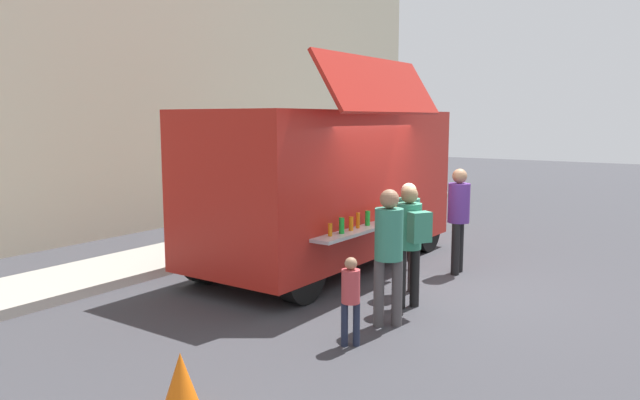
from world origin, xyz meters
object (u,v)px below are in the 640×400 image
at_px(customer_front_ordering, 407,228).
at_px(food_truck_main, 328,182).
at_px(customer_extra_browsing, 459,211).
at_px(traffic_cone_orange, 181,382).
at_px(customer_mid_with_backpack, 410,234).
at_px(child_near_queue, 351,293).
at_px(customer_rear_waiting, 389,245).
at_px(trash_bin, 347,200).

bearing_deg(customer_front_ordering, food_truck_main, -5.33).
bearing_deg(customer_extra_browsing, traffic_cone_orange, 82.06).
height_order(customer_mid_with_backpack, child_near_queue, customer_mid_with_backpack).
xyz_separation_m(customer_mid_with_backpack, customer_rear_waiting, (-0.80, -0.09, 0.00)).
bearing_deg(food_truck_main, traffic_cone_orange, -159.49).
bearing_deg(customer_mid_with_backpack, traffic_cone_orange, 115.97).
bearing_deg(trash_bin, child_near_queue, -147.78).
bearing_deg(traffic_cone_orange, customer_extra_browsing, -2.06).
bearing_deg(traffic_cone_orange, customer_mid_with_backpack, -5.65).
xyz_separation_m(traffic_cone_orange, trash_bin, (9.58, 4.22, 0.24)).
bearing_deg(food_truck_main, customer_mid_with_backpack, -120.90).
xyz_separation_m(customer_front_ordering, child_near_queue, (-2.29, -0.42, -0.36)).
distance_m(trash_bin, customer_rear_waiting, 8.07).
xyz_separation_m(customer_front_ordering, customer_rear_waiting, (-1.44, -0.45, 0.05)).
height_order(food_truck_main, trash_bin, food_truck_main).
relative_size(traffic_cone_orange, customer_mid_with_backpack, 0.32).
height_order(traffic_cone_orange, child_near_queue, child_near_queue).
xyz_separation_m(customer_front_ordering, customer_mid_with_backpack, (-0.64, -0.36, 0.05)).
bearing_deg(child_near_queue, trash_bin, -5.65).
bearing_deg(customer_rear_waiting, trash_bin, -0.75).
relative_size(customer_mid_with_backpack, child_near_queue, 1.62).
bearing_deg(traffic_cone_orange, child_near_queue, -11.36).
distance_m(customer_front_ordering, customer_rear_waiting, 1.51).
bearing_deg(customer_front_ordering, traffic_cone_orange, 105.85).
distance_m(food_truck_main, customer_rear_waiting, 3.26).
height_order(food_truck_main, customer_extra_browsing, food_truck_main).
relative_size(trash_bin, customer_extra_browsing, 0.58).
height_order(traffic_cone_orange, trash_bin, trash_bin).
relative_size(food_truck_main, customer_front_ordering, 3.30).
distance_m(customer_extra_browsing, child_near_queue, 3.85).
bearing_deg(customer_extra_browsing, food_truck_main, 14.26).
bearing_deg(food_truck_main, customer_rear_waiting, -132.25).
xyz_separation_m(food_truck_main, customer_front_ordering, (-0.75, -1.92, -0.51)).
distance_m(traffic_cone_orange, customer_mid_with_backpack, 3.92).
relative_size(trash_bin, customer_mid_with_backpack, 0.61).
height_order(food_truck_main, customer_rear_waiting, food_truck_main).
distance_m(food_truck_main, customer_mid_with_backpack, 2.71).
height_order(customer_front_ordering, customer_rear_waiting, customer_rear_waiting).
height_order(traffic_cone_orange, customer_extra_browsing, customer_extra_browsing).
bearing_deg(trash_bin, customer_extra_browsing, -128.87).
height_order(food_truck_main, child_near_queue, food_truck_main).
xyz_separation_m(trash_bin, customer_extra_browsing, (-3.58, -4.44, 0.55)).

